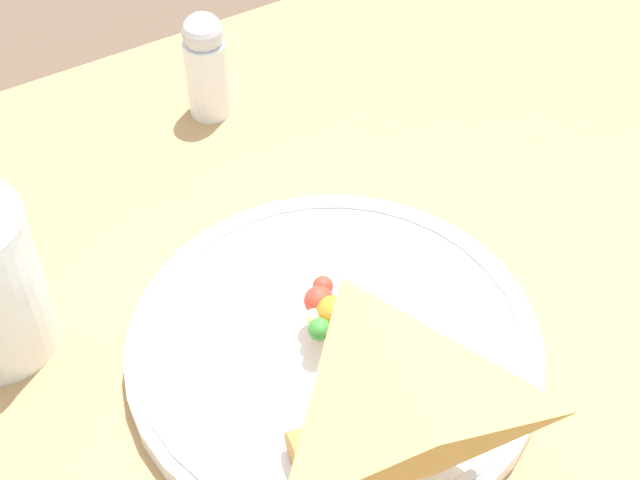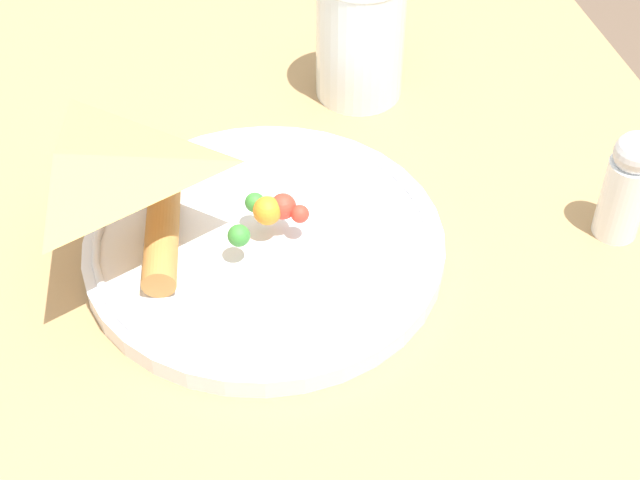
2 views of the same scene
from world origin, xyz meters
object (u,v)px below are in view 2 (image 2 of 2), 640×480
at_px(dining_table, 314,348).
at_px(salt_shaker, 627,185).
at_px(plate_pizza, 259,240).
at_px(milk_glass, 360,42).

relative_size(dining_table, salt_shaker, 12.09).
distance_m(dining_table, salt_shaker, 0.28).
relative_size(plate_pizza, salt_shaker, 2.87).
bearing_deg(dining_table, salt_shaker, 81.88).
bearing_deg(plate_pizza, salt_shaker, 81.51).
bearing_deg(salt_shaker, plate_pizza, -98.49).
bearing_deg(plate_pizza, dining_table, 79.44).
relative_size(plate_pizza, milk_glass, 2.33).
bearing_deg(plate_pizza, milk_glass, 145.17).
height_order(milk_glass, salt_shaker, milk_glass).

